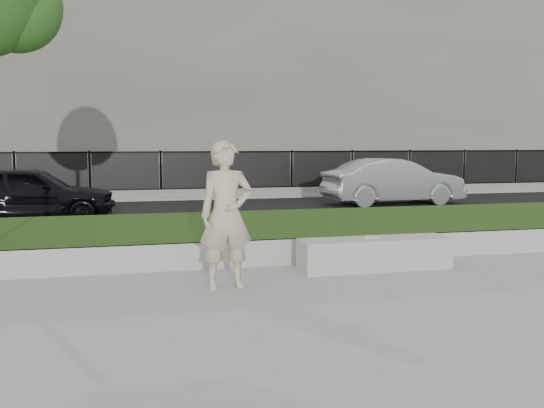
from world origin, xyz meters
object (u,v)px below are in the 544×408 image
object	(u,v)px
man	(226,215)
car_dark	(29,193)
book	(369,237)
stone_bench	(375,254)
car_silver	(393,182)

from	to	relation	value
man	car_dark	xyz separation A→B (m)	(-3.36, 7.34, -0.25)
book	car_dark	xyz separation A→B (m)	(-5.62, 6.68, 0.22)
stone_bench	car_dark	bearing A→B (deg)	130.16
stone_bench	car_silver	world-z (taller)	car_silver
book	car_dark	distance (m)	8.74
car_dark	stone_bench	bearing A→B (deg)	-137.03
man	book	size ratio (longest dim) A/B	8.43
car_silver	book	bearing A→B (deg)	149.23
man	car_silver	xyz separation A→B (m)	(6.58, 8.86, -0.23)
man	stone_bench	bearing A→B (deg)	11.43
stone_bench	book	xyz separation A→B (m)	(-0.07, 0.06, 0.25)
book	car_silver	size ratio (longest dim) A/B	0.05
car_dark	car_silver	bearing A→B (deg)	-78.45
stone_bench	man	size ratio (longest dim) A/B	1.20
book	car_dark	world-z (taller)	car_dark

